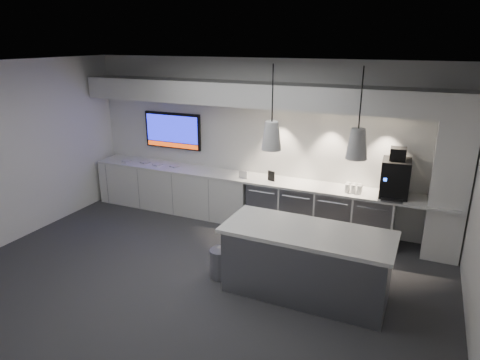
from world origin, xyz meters
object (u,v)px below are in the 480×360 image
at_px(island, 306,262).
at_px(coffee_machine, 395,176).
at_px(bin, 220,263).
at_px(wall_tv, 173,131).

xyz_separation_m(island, coffee_machine, (0.89, 1.95, 0.75)).
height_order(island, coffee_machine, coffee_machine).
height_order(island, bin, island).
height_order(wall_tv, coffee_machine, wall_tv).
bearing_deg(coffee_machine, wall_tv, 173.60).
bearing_deg(bin, island, 3.64).
relative_size(bin, coffee_machine, 0.55).
bearing_deg(island, coffee_machine, 66.27).
relative_size(wall_tv, coffee_machine, 1.57).
distance_m(bin, coffee_machine, 3.10).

